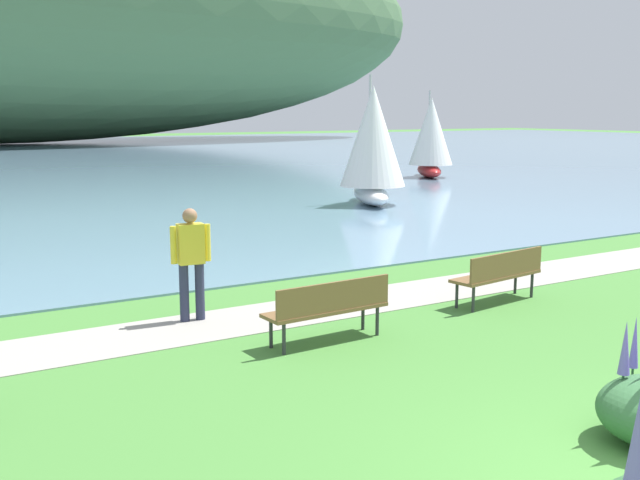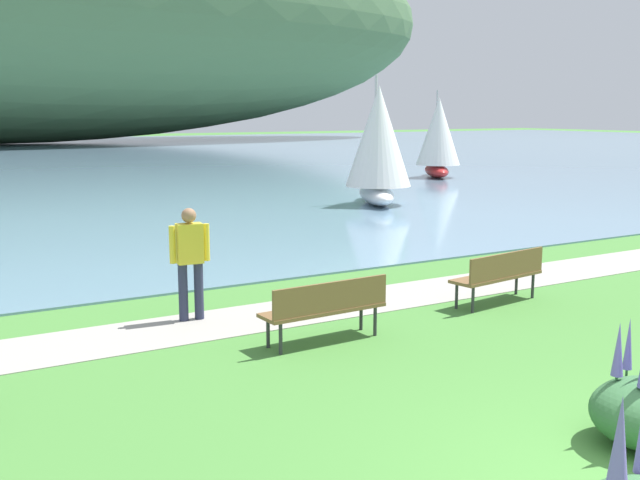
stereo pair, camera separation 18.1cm
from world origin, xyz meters
TOP-DOWN VIEW (x-y plane):
  - shoreline_path at (0.00, 6.62)m, footprint 60.00×1.50m
  - park_bench_near_camera at (-0.20, 5.01)m, footprint 1.82×0.55m
  - park_bench_further_along at (3.32, 5.36)m, footprint 1.85×0.72m
  - person_at_shoreline at (-1.37, 7.00)m, footprint 0.61×0.26m
  - sailboat_nearest_to_shore at (9.00, 16.99)m, footprint 2.88×3.73m
  - sailboat_mid_bay at (17.41, 24.16)m, footprint 2.82×3.47m

SIDE VIEW (x-z plane):
  - shoreline_path at x=0.00m, z-range 0.00..0.01m
  - park_bench_near_camera at x=-0.20m, z-range 0.08..0.96m
  - park_bench_further_along at x=3.32m, z-range 0.08..0.96m
  - person_at_shoreline at x=-1.37m, z-range 0.12..1.83m
  - sailboat_mid_bay at x=17.41m, z-range -0.08..3.97m
  - sailboat_nearest_to_shore at x=9.00m, z-range -0.09..4.19m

